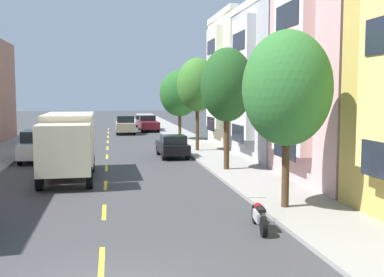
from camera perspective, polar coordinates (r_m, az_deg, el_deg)
The scene contains 20 objects.
ground_plane at distance 39.80m, azimuth -10.23°, elevation -0.68°, with size 160.00×160.00×0.00m, color #38383A.
sidewalk_left at distance 38.51m, azimuth -20.87°, elevation -1.04°, with size 3.20×120.00×0.14m, color gray.
sidewalk_right at distance 38.41m, azimuth 0.41°, elevation -0.70°, with size 3.20×120.00×0.14m, color gray.
lane_centerline_dashes at distance 34.33m, azimuth -10.28°, elevation -1.63°, with size 0.14×47.20×0.01m.
townhouse_third_dove_grey at distance 32.14m, azimuth 18.25°, elevation 6.22°, with size 14.18×7.85×9.94m.
townhouse_fourth_cream at distance 39.43m, azimuth 12.69°, elevation 6.58°, with size 14.12×7.85×10.52m.
street_tree_nearest at distance 16.84m, azimuth 11.50°, elevation 5.98°, with size 3.16×3.16×6.27m.
street_tree_second at distance 25.07m, azimuth 4.28°, elevation 6.48°, with size 2.82×2.82×6.49m.
street_tree_third at distance 33.49m, azimuth 0.66°, elevation 6.53°, with size 2.89×2.89×6.60m.
street_tree_farthest at distance 41.99m, azimuth -1.51°, elevation 5.50°, with size 3.60×3.60×6.14m.
delivery_box_truck at distance 24.11m, azimuth -14.79°, elevation -0.33°, with size 2.53×7.57×3.17m.
parked_pickup_burgundy at distance 53.34m, azimuth -5.34°, elevation 1.81°, with size 2.12×5.34×1.73m.
parked_hatchback_black at distance 30.90m, azimuth -2.39°, elevation -0.92°, with size 1.83×4.04×1.50m.
parked_sedan_silver at distance 60.96m, azimuth -6.14°, elevation 2.18°, with size 1.85×4.52×1.43m.
parked_suv_orange at distance 38.00m, azimuth -16.77°, elevation 0.39°, with size 2.02×4.83×1.93m.
parked_sedan_red at distance 43.51m, azimuth -16.01°, elevation 0.70°, with size 1.83×4.51×1.43m.
parked_hatchback_charcoal at distance 58.91m, azimuth -14.52°, elevation 1.93°, with size 1.78×4.02×1.50m.
parked_suv_white at distance 30.82m, azimuth -18.21°, elevation -0.78°, with size 2.05×4.84×1.93m.
moving_champagne_sedan at distance 49.70m, azimuth -8.11°, elevation 1.70°, with size 1.95×4.80×1.93m.
parked_motorcycle at distance 14.78m, azimuth 8.18°, elevation -9.37°, with size 0.62×2.05×0.90m.
Camera 1 is at (0.28, -9.58, 4.17)m, focal length 43.82 mm.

